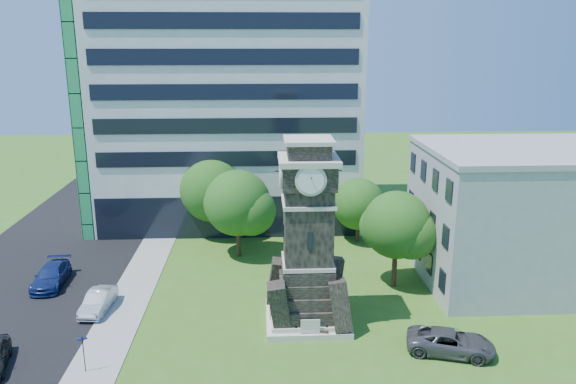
{
  "coord_description": "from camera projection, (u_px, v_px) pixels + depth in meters",
  "views": [
    {
      "loc": [
        0.11,
        -31.62,
        17.96
      ],
      "look_at": [
        1.92,
        5.89,
        7.81
      ],
      "focal_mm": 35.0,
      "sensor_mm": 36.0,
      "label": 1
    }
  ],
  "objects": [
    {
      "name": "car_street_mid",
      "position": [
        98.0,
        301.0,
        38.45
      ],
      "size": [
        1.79,
        4.27,
        1.37
      ],
      "primitive_type": "imported",
      "rotation": [
        0.0,
        0.0,
        -0.08
      ],
      "color": "#A4A6AC",
      "rests_on": "ground"
    },
    {
      "name": "tree_ne",
      "position": [
        359.0,
        205.0,
        50.94
      ],
      "size": [
        5.21,
        4.73,
        6.0
      ],
      "rotation": [
        0.0,
        0.0,
        0.14
      ],
      "color": "#332114",
      "rests_on": "ground"
    },
    {
      "name": "tree_east",
      "position": [
        397.0,
        227.0,
        41.36
      ],
      "size": [
        5.55,
        5.04,
        7.37
      ],
      "rotation": [
        0.0,
        0.0,
        -0.25
      ],
      "color": "#332114",
      "rests_on": "ground"
    },
    {
      "name": "ground",
      "position": [
        262.0,
        337.0,
        35.18
      ],
      "size": [
        160.0,
        160.0,
        0.0
      ],
      "primitive_type": "plane",
      "color": "#3A621C",
      "rests_on": "ground"
    },
    {
      "name": "tree_nw",
      "position": [
        214.0,
        191.0,
        52.33
      ],
      "size": [
        6.75,
        6.13,
        7.65
      ],
      "rotation": [
        0.0,
        0.0,
        -0.04
      ],
      "color": "#332114",
      "rests_on": "ground"
    },
    {
      "name": "sidewalk",
      "position": [
        127.0,
        304.0,
        39.55
      ],
      "size": [
        3.0,
        70.0,
        0.06
      ],
      "primitive_type": "cube",
      "color": "gray",
      "rests_on": "ground"
    },
    {
      "name": "car_east_lot",
      "position": [
        451.0,
        342.0,
        33.18
      ],
      "size": [
        5.6,
        3.7,
        1.43
      ],
      "primitive_type": "imported",
      "rotation": [
        0.0,
        0.0,
        1.29
      ],
      "color": "#48484C",
      "rests_on": "ground"
    },
    {
      "name": "park_bench",
      "position": [
        312.0,
        328.0,
        35.19
      ],
      "size": [
        2.03,
        0.54,
        1.05
      ],
      "rotation": [
        0.0,
        0.0,
        -0.31
      ],
      "color": "black",
      "rests_on": "ground"
    },
    {
      "name": "office_low",
      "position": [
        524.0,
        215.0,
        42.46
      ],
      "size": [
        15.2,
        12.2,
        10.4
      ],
      "color": "#9FA2A4",
      "rests_on": "ground"
    },
    {
      "name": "street_sign",
      "position": [
        83.0,
        350.0,
        31.08
      ],
      "size": [
        0.53,
        0.05,
        2.19
      ],
      "rotation": [
        0.0,
        0.0,
        0.42
      ],
      "color": "black",
      "rests_on": "ground"
    },
    {
      "name": "car_street_north",
      "position": [
        51.0,
        276.0,
        42.48
      ],
      "size": [
        2.4,
        5.26,
        1.49
      ],
      "primitive_type": "imported",
      "rotation": [
        0.0,
        0.0,
        0.06
      ],
      "color": "navy",
      "rests_on": "ground"
    },
    {
      "name": "street",
      "position": [
        4.0,
        307.0,
        39.16
      ],
      "size": [
        14.0,
        80.0,
        0.02
      ],
      "primitive_type": "cube",
      "color": "black",
      "rests_on": "ground"
    },
    {
      "name": "office_tall",
      "position": [
        227.0,
        79.0,
        56.23
      ],
      "size": [
        26.2,
        15.11,
        28.6
      ],
      "color": "white",
      "rests_on": "ground"
    },
    {
      "name": "clock_tower",
      "position": [
        308.0,
        246.0,
        35.86
      ],
      "size": [
        5.4,
        5.4,
        12.22
      ],
      "color": "beige",
      "rests_on": "ground"
    },
    {
      "name": "tree_nc",
      "position": [
        238.0,
        205.0,
        47.23
      ],
      "size": [
        6.17,
        5.61,
        7.57
      ],
      "rotation": [
        0.0,
        0.0,
        0.32
      ],
      "color": "#332114",
      "rests_on": "ground"
    }
  ]
}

